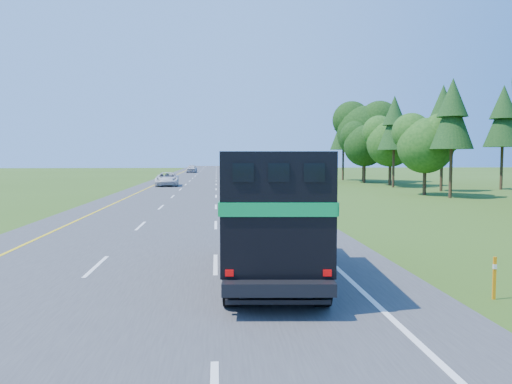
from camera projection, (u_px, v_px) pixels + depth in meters
The scene contains 6 objects.
road at pixel (199, 188), 54.29m from camera, with size 15.00×260.00×0.04m, color #38383A.
lane_markings at pixel (199, 188), 54.28m from camera, with size 11.15×260.00×0.01m.
horse_truck at pixel (272, 211), 13.84m from camera, with size 3.02×8.02×3.48m.
white_suv at pixel (167, 179), 57.65m from camera, with size 2.59×5.63×1.56m, color silver.
far_car at pixel (192, 169), 105.34m from camera, with size 2.02×5.02×1.71m, color #B3B3BA.
delineator at pixel (494, 277), 11.88m from camera, with size 0.08×0.05×1.03m.
Camera 1 is at (1.88, -4.50, 3.41)m, focal length 35.00 mm.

